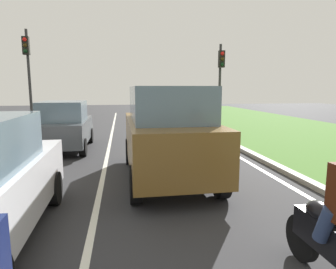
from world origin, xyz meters
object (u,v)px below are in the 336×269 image
car_suv_ahead (167,132)px  traffic_light_near_right (221,73)px  traffic_light_overhead_left (28,64)px  car_hatchback_far (65,126)px

car_suv_ahead → traffic_light_near_right: bearing=63.4°
traffic_light_near_right → traffic_light_overhead_left: traffic_light_overhead_left is taller
car_suv_ahead → traffic_light_overhead_left: size_ratio=0.86×
car_suv_ahead → car_hatchback_far: size_ratio=1.22×
car_hatchback_far → traffic_light_near_right: 9.21m
car_suv_ahead → car_hatchback_far: car_suv_ahead is taller
car_suv_ahead → traffic_light_near_right: size_ratio=0.97×
car_suv_ahead → traffic_light_near_right: (4.37, 8.89, 1.91)m
car_suv_ahead → traffic_light_overhead_left: bearing=121.3°
car_hatchback_far → traffic_light_near_right: size_ratio=0.80×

